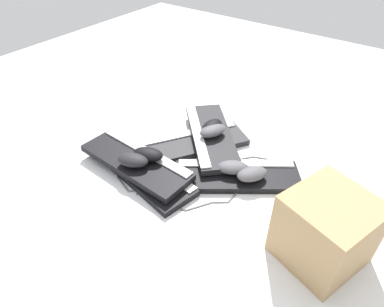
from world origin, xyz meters
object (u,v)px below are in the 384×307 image
mouse_0 (252,174)px  mouse_5 (148,154)px  keyboard_4 (136,162)px  mouse_3 (213,131)px  keyboard_1 (192,143)px  mouse_4 (233,167)px  cardboard_box (326,230)px  keyboard_3 (211,136)px  keyboard_2 (144,171)px  keyboard_0 (237,176)px  mouse_1 (133,160)px  mouse_2 (212,127)px

mouse_0 → mouse_5: size_ratio=1.00×
keyboard_4 → mouse_3: size_ratio=4.07×
keyboard_1 → mouse_4: (0.23, -0.07, 0.04)m
mouse_4 → mouse_5: size_ratio=1.00×
keyboard_1 → cardboard_box: 0.63m
mouse_0 → mouse_4: same height
keyboard_3 → mouse_0: mouse_0 is taller
mouse_4 → keyboard_2: bearing=178.2°
keyboard_2 → keyboard_3: size_ratio=1.09×
mouse_5 → cardboard_box: cardboard_box is taller
keyboard_4 → mouse_4: mouse_4 is taller
mouse_4 → cardboard_box: 0.39m
mouse_3 → cardboard_box: 0.58m
keyboard_0 → keyboard_2: size_ratio=0.96×
mouse_1 → mouse_4: bearing=-166.8°
keyboard_3 → cardboard_box: 0.60m
keyboard_1 → mouse_4: mouse_4 is taller
keyboard_1 → mouse_1: 0.28m
mouse_3 → mouse_1: bearing=-179.7°
keyboard_2 → mouse_0: 0.39m
mouse_0 → mouse_2: mouse_2 is taller
mouse_1 → mouse_5: bearing=-132.5°
mouse_1 → cardboard_box: (0.65, 0.07, 0.03)m
mouse_2 → mouse_4: bearing=-130.5°
keyboard_1 → mouse_3: bearing=32.0°
cardboard_box → mouse_2: bearing=153.7°
mouse_0 → keyboard_4: bearing=149.3°
keyboard_1 → mouse_2: mouse_2 is taller
keyboard_3 → mouse_5: (-0.09, -0.27, 0.04)m
keyboard_0 → mouse_1: size_ratio=4.04×
keyboard_3 → mouse_3: (0.01, -0.01, 0.04)m
cardboard_box → mouse_5: bearing=-178.8°
mouse_0 → mouse_2: bearing=96.6°
mouse_3 → cardboard_box: (0.52, -0.24, 0.03)m
mouse_1 → mouse_2: bearing=-129.8°
mouse_3 → mouse_4: 0.20m
keyboard_3 → cardboard_box: (0.54, -0.26, 0.06)m
keyboard_2 → mouse_1: bearing=-109.9°
keyboard_1 → keyboard_3: keyboard_3 is taller
keyboard_3 → cardboard_box: size_ratio=1.98×
mouse_1 → keyboard_1: bearing=-123.7°
keyboard_2 → mouse_2: size_ratio=4.19×
keyboard_2 → keyboard_4: size_ratio=1.03×
mouse_2 → keyboard_4: bearing=154.3°
mouse_2 → mouse_3: same height
keyboard_0 → mouse_2: size_ratio=4.04×
keyboard_3 → mouse_4: (0.18, -0.12, 0.01)m
keyboard_1 → mouse_3: size_ratio=4.10×
keyboard_2 → mouse_4: size_ratio=4.19×
mouse_0 → mouse_3: (-0.23, 0.10, 0.03)m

